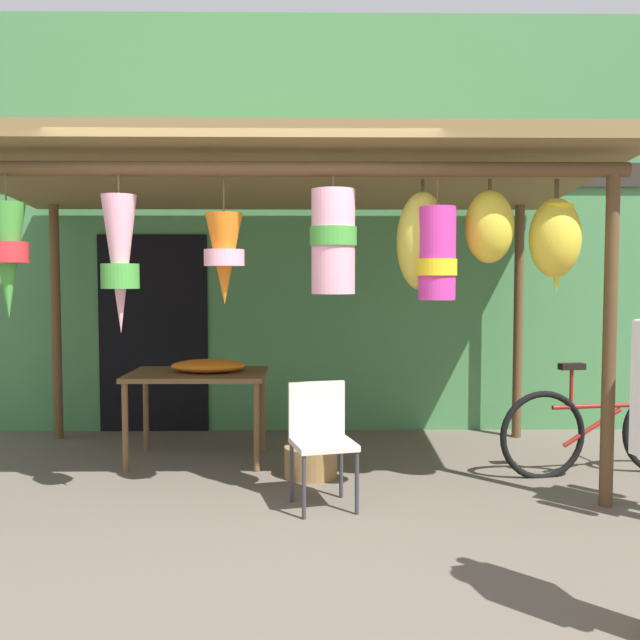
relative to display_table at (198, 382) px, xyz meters
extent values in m
plane|color=#60564C|center=(0.54, -1.03, -0.68)|extent=(30.00, 30.00, 0.00)
cube|color=#47844C|center=(0.54, 1.30, 1.42)|extent=(10.26, 0.25, 4.19)
cube|color=#2D2823|center=(0.54, 1.15, 1.92)|extent=(9.23, 0.04, 0.24)
cube|color=black|center=(-0.63, 1.16, 0.32)|extent=(1.10, 0.03, 2.00)
cylinder|color=brown|center=(2.99, -1.23, 0.46)|extent=(0.09, 0.09, 2.28)
cylinder|color=brown|center=(-1.50, 0.84, 0.46)|extent=(0.09, 0.09, 2.28)
cylinder|color=brown|center=(2.99, 0.84, 0.46)|extent=(0.09, 0.09, 2.28)
cylinder|color=brown|center=(0.74, -1.23, 1.60)|extent=(4.68, 0.10, 0.10)
cylinder|color=brown|center=(0.74, 0.84, 1.75)|extent=(4.68, 0.10, 0.10)
cube|color=olive|center=(0.74, -0.20, 1.72)|extent=(4.98, 2.58, 0.32)
cylinder|color=brown|center=(-1.03, -1.28, 1.46)|extent=(0.01, 0.01, 0.18)
cone|color=green|center=(-1.03, -1.28, 1.00)|extent=(0.25, 0.25, 0.76)
cylinder|color=red|center=(-1.03, -1.28, 1.05)|extent=(0.26, 0.26, 0.14)
cylinder|color=brown|center=(-0.29, -1.28, 1.49)|extent=(0.01, 0.01, 0.13)
cone|color=pink|center=(-0.29, -1.28, 0.97)|extent=(0.23, 0.23, 0.91)
cylinder|color=green|center=(-0.29, -1.28, 0.89)|extent=(0.25, 0.25, 0.16)
cylinder|color=brown|center=(0.38, -1.20, 1.43)|extent=(0.01, 0.01, 0.24)
cone|color=orange|center=(0.38, -1.20, 1.01)|extent=(0.25, 0.25, 0.61)
cylinder|color=pink|center=(0.38, -1.20, 1.02)|extent=(0.27, 0.27, 0.11)
cylinder|color=brown|center=(1.11, -1.27, 1.51)|extent=(0.01, 0.01, 0.09)
cylinder|color=pink|center=(1.11, -1.27, 1.12)|extent=(0.29, 0.29, 0.69)
cylinder|color=green|center=(1.11, -1.27, 1.16)|extent=(0.31, 0.31, 0.12)
cylinder|color=brown|center=(1.81, -1.24, 1.45)|extent=(0.01, 0.01, 0.20)
cylinder|color=#D13399|center=(1.81, -1.24, 1.05)|extent=(0.25, 0.25, 0.62)
cylinder|color=yellow|center=(1.81, -1.24, 0.95)|extent=(0.27, 0.27, 0.11)
cylinder|color=brown|center=(2.65, -1.14, 1.47)|extent=(0.01, 0.01, 0.17)
cone|color=yellow|center=(2.65, -1.14, 1.08)|extent=(0.21, 0.21, 0.60)
cylinder|color=orange|center=(2.65, -1.14, 1.06)|extent=(0.23, 0.23, 0.11)
cylinder|color=#4C3D23|center=(2.64, -1.14, 1.49)|extent=(0.02, 0.02, 0.13)
ellipsoid|color=yellow|center=(2.64, -1.14, 1.16)|extent=(0.35, 0.30, 0.54)
cylinder|color=#4C3D23|center=(2.18, -1.14, 1.52)|extent=(0.02, 0.02, 0.07)
ellipsoid|color=yellow|center=(2.18, -1.14, 1.23)|extent=(0.33, 0.28, 0.50)
cylinder|color=#4C3D23|center=(1.73, -1.12, 1.51)|extent=(0.02, 0.02, 0.08)
ellipsoid|color=gold|center=(1.73, -1.12, 1.13)|extent=(0.35, 0.30, 0.68)
cube|color=brown|center=(0.00, 0.00, 0.06)|extent=(1.15, 0.80, 0.04)
cylinder|color=brown|center=(-0.53, -0.35, -0.32)|extent=(0.05, 0.05, 0.72)
cylinder|color=brown|center=(0.53, -0.35, -0.32)|extent=(0.05, 0.05, 0.72)
cylinder|color=brown|center=(-0.53, 0.35, -0.32)|extent=(0.05, 0.05, 0.72)
cylinder|color=brown|center=(0.53, 0.35, -0.32)|extent=(0.05, 0.05, 0.72)
ellipsoid|color=orange|center=(0.09, 0.00, 0.14)|extent=(0.63, 0.44, 0.11)
ellipsoid|color=#D13399|center=(0.19, -0.05, 0.14)|extent=(0.28, 0.22, 0.08)
cube|color=beige|center=(1.05, -1.25, -0.24)|extent=(0.49, 0.49, 0.04)
cube|color=beige|center=(1.01, -1.08, -0.04)|extent=(0.40, 0.13, 0.40)
cylinder|color=#333338|center=(0.92, -1.47, -0.46)|extent=(0.03, 0.03, 0.44)
cylinder|color=#333338|center=(1.27, -1.38, -0.46)|extent=(0.03, 0.03, 0.44)
cylinder|color=#333338|center=(0.83, -1.12, -0.46)|extent=(0.03, 0.03, 0.44)
cylinder|color=#333338|center=(1.18, -1.03, -0.46)|extent=(0.03, 0.03, 0.44)
cylinder|color=olive|center=(0.96, -0.50, -0.56)|extent=(0.42, 0.42, 0.24)
torus|color=black|center=(2.78, -0.54, -0.35)|extent=(0.71, 0.16, 0.71)
cylinder|color=maroon|center=(3.29, -0.46, -0.13)|extent=(0.88, 0.18, 0.04)
cylinder|color=maroon|center=(3.19, -0.48, -0.30)|extent=(0.49, 0.11, 0.31)
cylinder|color=maroon|center=(3.01, -0.51, 0.03)|extent=(0.03, 0.03, 0.30)
cube|color=black|center=(3.01, -0.51, 0.19)|extent=(0.21, 0.11, 0.05)
camera|label=1|loc=(0.97, -5.89, 0.88)|focal=39.03mm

